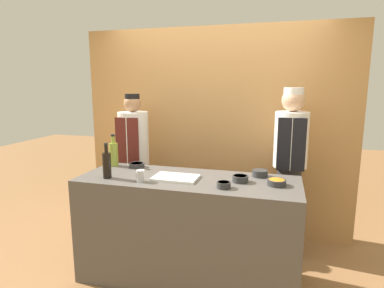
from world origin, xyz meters
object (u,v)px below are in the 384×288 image
sauce_bowl_orange (277,182)px  cutting_board (176,178)px  sauce_bowl_green (137,165)px  sauce_bowl_yellow (224,185)px  cup_steel (140,176)px  chef_right (290,165)px  chef_left (134,160)px  bottle_soy (107,164)px  sauce_bowl_brown (260,173)px  sauce_bowl_purple (240,178)px  bottle_oil (114,154)px

sauce_bowl_orange → cutting_board: 0.85m
sauce_bowl_green → cutting_board: bearing=-28.1°
sauce_bowl_yellow → cup_steel: (-0.70, -0.02, 0.02)m
chef_right → chef_left: bearing=-180.0°
sauce_bowl_orange → bottle_soy: bottle_soy is taller
sauce_bowl_brown → chef_right: (0.26, 0.50, -0.03)m
sauce_bowl_brown → chef_right: size_ratio=0.08×
sauce_bowl_purple → sauce_bowl_brown: size_ratio=0.98×
cup_steel → chef_right: 1.53m
sauce_bowl_purple → bottle_soy: bottle_soy is taller
sauce_bowl_green → sauce_bowl_orange: bearing=-9.3°
cutting_board → cup_steel: size_ratio=3.87×
chef_left → chef_right: chef_right is taller
cup_steel → cutting_board: bearing=31.6°
sauce_bowl_purple → sauce_bowl_brown: bearing=54.7°
sauce_bowl_orange → sauce_bowl_green: bearing=170.7°
cup_steel → chef_right: size_ratio=0.06×
chef_right → sauce_bowl_brown: bearing=-117.8°
cup_steel → chef_left: bearing=118.8°
bottle_soy → sauce_bowl_brown: bearing=17.6°
sauce_bowl_green → sauce_bowl_brown: (1.19, 0.01, 0.01)m
sauce_bowl_yellow → bottle_oil: (-1.19, 0.40, 0.10)m
sauce_bowl_purple → sauce_bowl_yellow: bearing=-118.0°
chef_left → bottle_oil: bearing=-87.1°
sauce_bowl_brown → bottle_oil: 1.44m
sauce_bowl_yellow → sauce_bowl_brown: 0.48m
sauce_bowl_purple → chef_right: bearing=59.8°
sauce_bowl_purple → bottle_oil: 1.31m
sauce_bowl_purple → sauce_bowl_brown: 0.25m
sauce_bowl_brown → cutting_board: 0.75m
cup_steel → chef_left: chef_left is taller
sauce_bowl_purple → cup_steel: 0.84m
sauce_bowl_purple → bottle_oil: size_ratio=0.42×
sauce_bowl_yellow → bottle_soy: bearing=-180.0°
bottle_oil → chef_right: bearing=16.6°
bottle_soy → chef_left: (-0.18, 0.90, -0.18)m
sauce_bowl_orange → cutting_board: sauce_bowl_orange is taller
bottle_soy → sauce_bowl_orange: bearing=7.3°
sauce_bowl_brown → cup_steel: 1.05m
bottle_oil → sauce_bowl_brown: bearing=0.3°
bottle_oil → bottle_soy: bottle_oil is taller
sauce_bowl_purple → cutting_board: size_ratio=0.35×
sauce_bowl_brown → sauce_bowl_yellow: bearing=-121.9°
sauce_bowl_orange → bottle_oil: (-1.59, 0.22, 0.10)m
sauce_bowl_purple → sauce_bowl_green: 1.06m
bottle_oil → bottle_soy: bearing=-68.5°
cutting_board → bottle_oil: bottle_oil is taller
sauce_bowl_yellow → sauce_bowl_brown: (0.25, 0.41, 0.00)m
sauce_bowl_purple → cutting_board: bearing=-173.8°
sauce_bowl_yellow → bottle_soy: (-1.03, -0.00, 0.09)m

